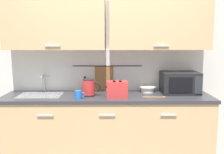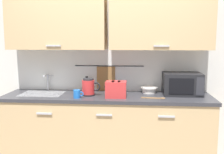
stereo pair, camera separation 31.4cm
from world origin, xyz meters
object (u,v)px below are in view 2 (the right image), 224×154
Objects in this scene: dish_soap_bottle at (87,85)px; mixing_bowl at (149,89)px; toaster at (116,89)px; electric_kettle at (89,87)px; mug_by_kettle at (119,89)px; microwave at (182,84)px; wooden_spoon at (156,98)px; mug_near_sink at (77,94)px.

dish_soap_bottle is 0.92× the size of mixing_bowl.
dish_soap_bottle reaches higher than mixing_bowl.
dish_soap_bottle is 0.77× the size of toaster.
dish_soap_bottle is (-0.07, 0.27, -0.01)m from electric_kettle.
dish_soap_bottle reaches higher than mug_by_kettle.
microwave is 1.80× the size of toaster.
toaster is 0.93× the size of wooden_spoon.
mug_near_sink is 0.93m from mixing_bowl.
toaster is at bearing 177.33° from wooden_spoon.
mug_near_sink is at bearing -170.64° from toaster.
mug_near_sink is (-0.04, -0.43, -0.04)m from dish_soap_bottle.
dish_soap_bottle is at bearing 104.74° from electric_kettle.
mixing_bowl reaches higher than wooden_spoon.
toaster is (0.41, -0.35, 0.01)m from dish_soap_bottle.
mixing_bowl is at bearing 5.02° from mug_by_kettle.
mug_near_sink is 0.56× the size of mixing_bowl.
wooden_spoon is at bearing -23.11° from dish_soap_bottle.
electric_kettle is 0.82× the size of wooden_spoon.
electric_kettle is 0.82m from wooden_spoon.
toaster is 0.48m from wooden_spoon.
microwave reaches higher than dish_soap_bottle.
toaster is at bearing -93.58° from mug_by_kettle.
microwave is 3.83× the size of mug_by_kettle.
electric_kettle is 0.35m from toaster.
microwave is 1.21m from dish_soap_bottle.
wooden_spoon is (0.91, 0.05, -0.04)m from mug_near_sink.
mug_near_sink and mug_by_kettle have the same top height.
toaster is (-0.40, -0.30, 0.05)m from mixing_bowl.
dish_soap_bottle is at bearing 176.26° from mixing_bowl.
mug_by_kettle is (0.02, 0.27, -0.05)m from toaster.
electric_kettle reaches higher than mixing_bowl.
mug_by_kettle is at bearing -174.98° from mixing_bowl.
mug_near_sink is 0.57m from mug_by_kettle.
mixing_bowl is 0.77× the size of wooden_spoon.
mug_by_kettle is 0.43× the size of wooden_spoon.
mug_near_sink is 0.47× the size of toaster.
toaster is 2.13× the size of mug_by_kettle.
mug_near_sink is at bearing -176.75° from wooden_spoon.
toaster is at bearing -143.26° from mixing_bowl.
microwave is at bearing 13.51° from mug_near_sink.
mug_by_kettle is 0.54m from wooden_spoon.
wooden_spoon is (0.88, -0.37, -0.08)m from dish_soap_bottle.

